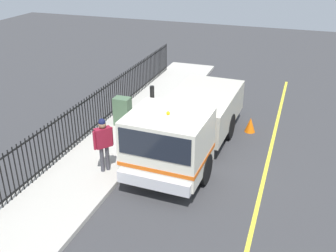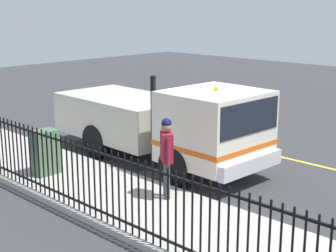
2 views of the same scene
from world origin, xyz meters
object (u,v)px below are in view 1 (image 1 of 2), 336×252
object	(u,v)px
traffic_cone	(250,125)
utility_cabinet	(123,111)
work_truck	(186,124)
worker_standing	(103,139)

from	to	relation	value
traffic_cone	utility_cabinet	bearing A→B (deg)	15.10
work_truck	utility_cabinet	bearing A→B (deg)	-22.93
worker_standing	utility_cabinet	size ratio (longest dim) A/B	1.60
work_truck	utility_cabinet	xyz separation A→B (m)	(3.02, -1.40, -0.53)
worker_standing	traffic_cone	xyz separation A→B (m)	(-3.87, -4.62, -0.95)
worker_standing	work_truck	bearing A→B (deg)	-8.89
work_truck	traffic_cone	xyz separation A→B (m)	(-1.81, -2.70, -0.94)
work_truck	worker_standing	xyz separation A→B (m)	(2.07, 1.91, 0.00)
work_truck	utility_cabinet	world-z (taller)	work_truck
work_truck	traffic_cone	bearing A→B (deg)	-121.74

